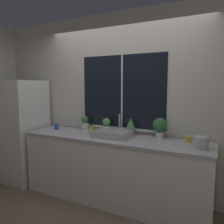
# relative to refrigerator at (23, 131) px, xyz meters

# --- Properties ---
(ground_plane) EXTENTS (14.00, 14.00, 0.00)m
(ground_plane) POSITION_rel_refrigerator_xyz_m (1.69, -0.26, -0.86)
(ground_plane) COLOR brown
(wall_back) EXTENTS (8.00, 0.09, 2.70)m
(wall_back) POSITION_rel_refrigerator_xyz_m (1.69, 0.41, 0.49)
(wall_back) COLOR beige
(wall_back) RESTS_ON ground_plane
(wall_left) EXTENTS (0.06, 7.00, 2.70)m
(wall_left) POSITION_rel_refrigerator_xyz_m (-0.59, 1.24, 0.49)
(wall_left) COLOR beige
(wall_left) RESTS_ON ground_plane
(counter) EXTENTS (2.65, 0.63, 0.92)m
(counter) POSITION_rel_refrigerator_xyz_m (1.69, 0.04, -0.40)
(counter) COLOR white
(counter) RESTS_ON ground_plane
(refrigerator) EXTENTS (0.62, 0.69, 1.72)m
(refrigerator) POSITION_rel_refrigerator_xyz_m (0.00, 0.00, 0.00)
(refrigerator) COLOR silver
(refrigerator) RESTS_ON ground_plane
(sink) EXTENTS (0.50, 0.43, 0.29)m
(sink) POSITION_rel_refrigerator_xyz_m (1.69, 0.07, 0.11)
(sink) COLOR #ADADB2
(sink) RESTS_ON counter
(potted_plant_far_left) EXTENTS (0.11, 0.11, 0.23)m
(potted_plant_far_left) POSITION_rel_refrigerator_xyz_m (1.09, 0.27, 0.18)
(potted_plant_far_left) COLOR white
(potted_plant_far_left) RESTS_ON counter
(potted_plant_center_left) EXTENTS (0.12, 0.12, 0.22)m
(potted_plant_center_left) POSITION_rel_refrigerator_xyz_m (1.48, 0.27, 0.18)
(potted_plant_center_left) COLOR white
(potted_plant_center_left) RESTS_ON counter
(potted_plant_center_right) EXTENTS (0.13, 0.13, 0.25)m
(potted_plant_center_right) POSITION_rel_refrigerator_xyz_m (1.87, 0.27, 0.20)
(potted_plant_center_right) COLOR white
(potted_plant_center_right) RESTS_ON counter
(potted_plant_far_right) EXTENTS (0.19, 0.19, 0.28)m
(potted_plant_far_right) POSITION_rel_refrigerator_xyz_m (2.29, 0.27, 0.23)
(potted_plant_far_right) COLOR white
(potted_plant_far_right) RESTS_ON counter
(soap_bottle) EXTENTS (0.07, 0.07, 0.16)m
(soap_bottle) POSITION_rel_refrigerator_xyz_m (1.35, 0.04, 0.13)
(soap_bottle) COLOR #DBD14C
(soap_bottle) RESTS_ON counter
(mug_blue) EXTENTS (0.07, 0.07, 0.10)m
(mug_blue) POSITION_rel_refrigerator_xyz_m (0.64, 0.11, 0.11)
(mug_blue) COLOR #3351AD
(mug_blue) RESTS_ON counter
(mug_yellow) EXTENTS (0.08, 0.08, 0.08)m
(mug_yellow) POSITION_rel_refrigerator_xyz_m (2.66, 0.22, 0.10)
(mug_yellow) COLOR gold
(mug_yellow) RESTS_ON counter
(kettle) EXTENTS (0.16, 0.16, 0.15)m
(kettle) POSITION_rel_refrigerator_xyz_m (2.83, -0.00, 0.14)
(kettle) COLOR #B2B2B7
(kettle) RESTS_ON counter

